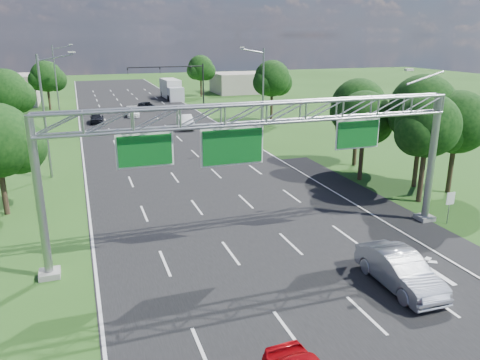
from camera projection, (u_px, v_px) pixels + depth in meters
name	position (u px, v px, depth m)	size (l,w,h in m)	color
ground	(186.00, 165.00, 42.72)	(220.00, 220.00, 0.00)	#234A16
road	(186.00, 165.00, 42.72)	(18.00, 180.00, 0.02)	black
road_flare	(388.00, 212.00, 31.49)	(3.00, 30.00, 0.02)	black
sign_gantry	(265.00, 124.00, 24.54)	(23.50, 1.00, 9.56)	gray
regulatory_sign	(450.00, 201.00, 29.01)	(0.60, 0.08, 2.10)	gray
traffic_signal	(182.00, 76.00, 75.11)	(12.21, 0.24, 7.00)	black
streetlight_l_near	(46.00, 111.00, 37.51)	(2.97, 0.22, 10.16)	gray
streetlight_l_far	(57.00, 76.00, 69.08)	(2.97, 0.22, 10.16)	gray
streetlight_r_mid	(262.00, 88.00, 53.64)	(2.97, 0.22, 10.16)	gray
tree_cluster_right	(403.00, 117.00, 36.04)	(9.91, 14.60, 8.68)	#2D2116
tree_verge_lb	(6.00, 94.00, 49.67)	(5.76, 4.80, 8.06)	#2D2116
tree_verge_lc	(47.00, 78.00, 73.29)	(5.76, 4.80, 7.62)	#2D2116
tree_verge_rd	(272.00, 80.00, 62.37)	(5.76, 4.80, 8.28)	#2D2116
tree_verge_re	(201.00, 69.00, 88.93)	(5.76, 4.80, 7.84)	#2D2116
building_right	(243.00, 83.00, 96.57)	(12.00, 9.00, 4.00)	#AD9F91
silver_sedan	(400.00, 270.00, 21.88)	(1.80, 5.16, 1.70)	#ADB0B9
car_queue_a	(133.00, 112.00, 68.39)	(1.79, 4.40, 1.28)	white
car_queue_b	(147.00, 106.00, 74.22)	(2.03, 4.40, 1.22)	black
car_queue_c	(97.00, 117.00, 63.23)	(1.72, 4.27, 1.46)	black
car_queue_d	(185.00, 122.00, 59.52)	(1.75, 5.02, 1.66)	white
box_truck	(172.00, 90.00, 86.95)	(2.94, 9.42, 3.54)	silver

